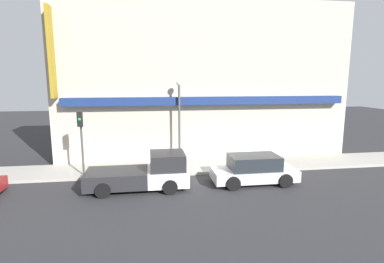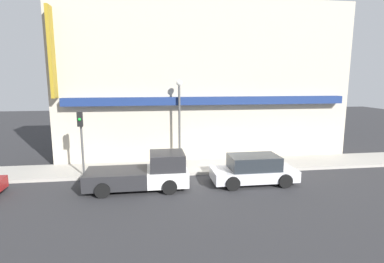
% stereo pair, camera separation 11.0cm
% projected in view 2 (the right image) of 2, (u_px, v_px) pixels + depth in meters
% --- Properties ---
extents(ground_plane, '(80.00, 80.00, 0.00)m').
position_uv_depth(ground_plane, '(217.00, 174.00, 17.44)').
color(ground_plane, '#2D2D30').
extents(sidewalk, '(36.00, 2.89, 0.17)m').
position_uv_depth(sidewalk, '(212.00, 166.00, 18.83)').
color(sidewalk, '#ADA89E').
rests_on(sidewalk, ground).
extents(building, '(19.80, 3.80, 10.57)m').
position_uv_depth(building, '(204.00, 82.00, 20.80)').
color(building, '#BCB29E').
rests_on(building, ground).
extents(pickup_truck, '(5.04, 2.19, 1.82)m').
position_uv_depth(pickup_truck, '(144.00, 173.00, 15.06)').
color(pickup_truck, white).
rests_on(pickup_truck, ground).
extents(parked_car, '(4.44, 2.07, 1.51)m').
position_uv_depth(parked_car, '(253.00, 170.00, 15.85)').
color(parked_car, silver).
rests_on(parked_car, ground).
extents(fire_hydrant, '(0.18, 0.18, 0.60)m').
position_uv_depth(fire_hydrant, '(255.00, 161.00, 18.45)').
color(fire_hydrant, '#196633').
rests_on(fire_hydrant, sidewalk).
extents(street_lamp, '(0.36, 0.36, 5.26)m').
position_uv_depth(street_lamp, '(179.00, 112.00, 18.59)').
color(street_lamp, '#4C4C4C').
rests_on(street_lamp, sidewalk).
extents(traffic_light, '(0.28, 0.42, 3.58)m').
position_uv_depth(traffic_light, '(81.00, 132.00, 16.25)').
color(traffic_light, '#4C4C4C').
rests_on(traffic_light, sidewalk).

